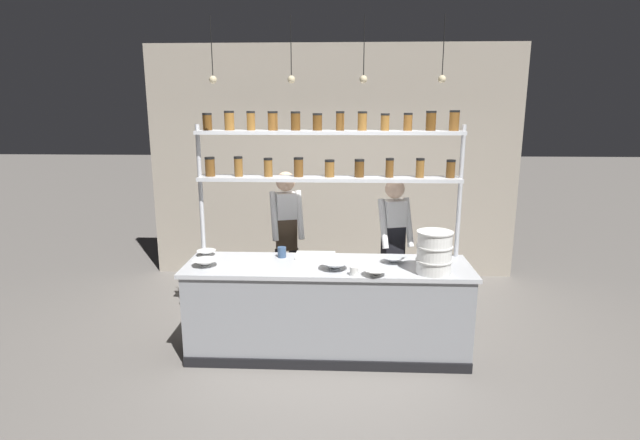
{
  "coord_description": "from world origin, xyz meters",
  "views": [
    {
      "loc": [
        0.13,
        -4.6,
        2.42
      ],
      "look_at": [
        -0.08,
        0.2,
        1.31
      ],
      "focal_mm": 28.0,
      "sensor_mm": 36.0,
      "label": 1
    }
  ],
  "objects_px": {
    "prep_bowl_center_back": "(335,266)",
    "prep_bowl_far_left": "(205,263)",
    "serving_cup_by_board": "(354,271)",
    "serving_cup_front": "(282,252)",
    "container_stack": "(434,252)",
    "cutting_board": "(315,256)",
    "prep_bowl_center_front": "(206,253)",
    "spice_shelf_unit": "(328,159)",
    "prep_bowl_near_left": "(393,260)",
    "chef_center": "(393,243)",
    "chef_left": "(286,235)",
    "prep_bowl_near_right": "(375,273)"
  },
  "relations": [
    {
      "from": "spice_shelf_unit",
      "to": "container_stack",
      "type": "bearing_deg",
      "value": -29.14
    },
    {
      "from": "spice_shelf_unit",
      "to": "serving_cup_front",
      "type": "height_order",
      "value": "spice_shelf_unit"
    },
    {
      "from": "cutting_board",
      "to": "prep_bowl_center_front",
      "type": "distance_m",
      "value": 1.12
    },
    {
      "from": "spice_shelf_unit",
      "to": "chef_left",
      "type": "relative_size",
      "value": 1.55
    },
    {
      "from": "prep_bowl_near_left",
      "to": "prep_bowl_far_left",
      "type": "bearing_deg",
      "value": -174.1
    },
    {
      "from": "cutting_board",
      "to": "prep_bowl_near_left",
      "type": "distance_m",
      "value": 0.79
    },
    {
      "from": "prep_bowl_far_left",
      "to": "serving_cup_front",
      "type": "height_order",
      "value": "serving_cup_front"
    },
    {
      "from": "prep_bowl_center_front",
      "to": "prep_bowl_center_back",
      "type": "bearing_deg",
      "value": -16.17
    },
    {
      "from": "cutting_board",
      "to": "chef_center",
      "type": "bearing_deg",
      "value": 28.17
    },
    {
      "from": "prep_bowl_center_front",
      "to": "spice_shelf_unit",
      "type": "bearing_deg",
      "value": 4.34
    },
    {
      "from": "cutting_board",
      "to": "serving_cup_by_board",
      "type": "relative_size",
      "value": 4.95
    },
    {
      "from": "prep_bowl_far_left",
      "to": "serving_cup_by_board",
      "type": "relative_size",
      "value": 3.0
    },
    {
      "from": "prep_bowl_center_back",
      "to": "prep_bowl_far_left",
      "type": "xyz_separation_m",
      "value": [
        -1.24,
        0.04,
        -0.0
      ]
    },
    {
      "from": "container_stack",
      "to": "spice_shelf_unit",
      "type": "bearing_deg",
      "value": 150.86
    },
    {
      "from": "serving_cup_front",
      "to": "prep_bowl_center_back",
      "type": "bearing_deg",
      "value": -33.56
    },
    {
      "from": "cutting_board",
      "to": "prep_bowl_center_back",
      "type": "bearing_deg",
      "value": -62.33
    },
    {
      "from": "prep_bowl_near_left",
      "to": "prep_bowl_center_back",
      "type": "distance_m",
      "value": 0.61
    },
    {
      "from": "cutting_board",
      "to": "prep_bowl_near_right",
      "type": "relative_size",
      "value": 1.82
    },
    {
      "from": "chef_left",
      "to": "prep_bowl_center_front",
      "type": "height_order",
      "value": "chef_left"
    },
    {
      "from": "spice_shelf_unit",
      "to": "prep_bowl_center_front",
      "type": "relative_size",
      "value": 13.55
    },
    {
      "from": "prep_bowl_center_back",
      "to": "prep_bowl_near_left",
      "type": "bearing_deg",
      "value": 21.77
    },
    {
      "from": "prep_bowl_near_left",
      "to": "prep_bowl_near_right",
      "type": "distance_m",
      "value": 0.44
    },
    {
      "from": "chef_left",
      "to": "prep_bowl_far_left",
      "type": "bearing_deg",
      "value": -141.46
    },
    {
      "from": "chef_center",
      "to": "prep_bowl_near_right",
      "type": "relative_size",
      "value": 7.53
    },
    {
      "from": "spice_shelf_unit",
      "to": "chef_left",
      "type": "xyz_separation_m",
      "value": [
        -0.48,
        0.51,
        -0.92
      ]
    },
    {
      "from": "prep_bowl_near_right",
      "to": "prep_bowl_center_back",
      "type": "bearing_deg",
      "value": 156.06
    },
    {
      "from": "serving_cup_front",
      "to": "serving_cup_by_board",
      "type": "distance_m",
      "value": 0.89
    },
    {
      "from": "prep_bowl_far_left",
      "to": "serving_cup_front",
      "type": "relative_size",
      "value": 2.29
    },
    {
      "from": "cutting_board",
      "to": "prep_bowl_far_left",
      "type": "xyz_separation_m",
      "value": [
        -1.04,
        -0.35,
        0.02
      ]
    },
    {
      "from": "prep_bowl_near_right",
      "to": "prep_bowl_far_left",
      "type": "height_order",
      "value": "prep_bowl_far_left"
    },
    {
      "from": "chef_center",
      "to": "prep_bowl_center_back",
      "type": "bearing_deg",
      "value": -143.18
    },
    {
      "from": "container_stack",
      "to": "prep_bowl_center_front",
      "type": "height_order",
      "value": "container_stack"
    },
    {
      "from": "container_stack",
      "to": "cutting_board",
      "type": "height_order",
      "value": "container_stack"
    },
    {
      "from": "chef_left",
      "to": "serving_cup_front",
      "type": "height_order",
      "value": "chef_left"
    },
    {
      "from": "prep_bowl_near_right",
      "to": "prep_bowl_far_left",
      "type": "distance_m",
      "value": 1.62
    },
    {
      "from": "prep_bowl_far_left",
      "to": "serving_cup_front",
      "type": "distance_m",
      "value": 0.77
    },
    {
      "from": "cutting_board",
      "to": "serving_cup_front",
      "type": "bearing_deg",
      "value": -174.81
    },
    {
      "from": "cutting_board",
      "to": "prep_bowl_far_left",
      "type": "distance_m",
      "value": 1.09
    },
    {
      "from": "container_stack",
      "to": "serving_cup_front",
      "type": "bearing_deg",
      "value": 163.37
    },
    {
      "from": "prep_bowl_far_left",
      "to": "serving_cup_by_board",
      "type": "height_order",
      "value": "serving_cup_by_board"
    },
    {
      "from": "spice_shelf_unit",
      "to": "chef_center",
      "type": "xyz_separation_m",
      "value": [
        0.71,
        0.36,
        -0.95
      ]
    },
    {
      "from": "chef_center",
      "to": "prep_bowl_center_back",
      "type": "xyz_separation_m",
      "value": [
        -0.62,
        -0.84,
        0.0
      ]
    },
    {
      "from": "prep_bowl_center_back",
      "to": "serving_cup_by_board",
      "type": "relative_size",
      "value": 3.42
    },
    {
      "from": "cutting_board",
      "to": "serving_cup_front",
      "type": "xyz_separation_m",
      "value": [
        -0.34,
        -0.03,
        0.04
      ]
    },
    {
      "from": "chef_center",
      "to": "prep_bowl_near_left",
      "type": "distance_m",
      "value": 0.61
    },
    {
      "from": "prep_bowl_center_front",
      "to": "serving_cup_by_board",
      "type": "xyz_separation_m",
      "value": [
        1.5,
        -0.54,
        0.01
      ]
    },
    {
      "from": "container_stack",
      "to": "prep_bowl_near_right",
      "type": "distance_m",
      "value": 0.57
    },
    {
      "from": "prep_bowl_center_back",
      "to": "prep_bowl_near_right",
      "type": "distance_m",
      "value": 0.4
    },
    {
      "from": "serving_cup_front",
      "to": "prep_bowl_far_left",
      "type": "bearing_deg",
      "value": -155.19
    },
    {
      "from": "container_stack",
      "to": "prep_bowl_center_back",
      "type": "height_order",
      "value": "container_stack"
    }
  ]
}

